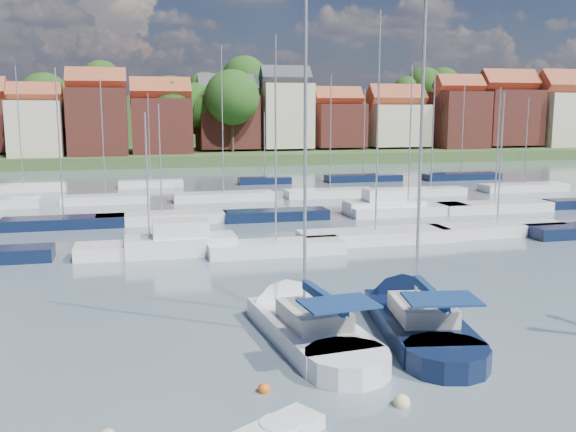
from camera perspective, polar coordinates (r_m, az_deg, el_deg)
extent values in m
plane|color=#4B5865|center=(61.94, -5.97, 0.86)|extent=(260.00, 260.00, 0.00)
cube|color=silver|center=(26.35, 1.87, -10.39)|extent=(3.82, 7.69, 1.20)
cone|color=silver|center=(30.49, -1.32, -7.61)|extent=(3.44, 3.90, 3.09)
cylinder|color=silver|center=(23.18, 5.29, -13.29)|extent=(3.38, 3.38, 1.20)
cube|color=beige|center=(25.59, 2.31, -8.76)|extent=(2.46, 3.29, 0.70)
cylinder|color=#B2B2B7|center=(25.31, 1.54, 6.09)|extent=(0.14, 0.14, 13.72)
cylinder|color=#B2B2B7|center=(24.43, 3.22, -7.57)|extent=(0.52, 4.11, 0.10)
cube|color=navy|center=(24.38, 3.22, -7.23)|extent=(0.69, 3.92, 0.35)
cube|color=navy|center=(23.17, 4.51, -7.76)|extent=(2.80, 2.11, 0.08)
cube|color=black|center=(27.58, 11.50, -9.67)|extent=(4.32, 7.89, 1.20)
cone|color=black|center=(31.89, 9.25, -6.96)|extent=(3.68, 4.10, 3.12)
cylinder|color=black|center=(24.23, 13.89, -12.50)|extent=(3.59, 3.59, 1.20)
cube|color=beige|center=(26.81, 11.86, -8.10)|extent=(2.67, 3.44, 0.70)
cylinder|color=#B2B2B7|center=(26.62, 11.74, 6.54)|extent=(0.14, 0.14, 14.16)
cylinder|color=#B2B2B7|center=(25.61, 12.56, -6.97)|extent=(0.79, 4.11, 0.10)
cube|color=navy|center=(25.57, 12.57, -6.65)|extent=(0.96, 3.94, 0.35)
cube|color=navy|center=(24.29, 13.49, -7.18)|extent=(2.92, 2.29, 0.08)
cube|color=silver|center=(19.17, -0.71, -18.59)|extent=(2.80, 2.36, 0.50)
cylinder|color=silver|center=(19.10, -0.71, -18.22)|extent=(1.19, 1.19, 0.32)
sphere|color=#D85914|center=(21.91, -2.13, -15.36)|extent=(0.42, 0.42, 0.42)
sphere|color=beige|center=(21.31, 10.07, -16.26)|extent=(0.55, 0.55, 0.55)
sphere|color=#D85914|center=(31.21, 12.86, -7.92)|extent=(0.51, 0.51, 0.51)
cube|color=silver|center=(41.87, -12.19, -2.96)|extent=(9.22, 2.58, 1.00)
cylinder|color=#B2B2B7|center=(41.14, -12.41, 3.30)|extent=(0.12, 0.12, 8.18)
cube|color=silver|center=(41.25, -1.08, -2.93)|extent=(8.78, 2.46, 1.00)
cylinder|color=#B2B2B7|center=(40.39, -1.10, 5.45)|extent=(0.12, 0.12, 11.06)
cube|color=silver|center=(45.37, 7.76, -1.88)|extent=(10.79, 3.02, 1.00)
cylinder|color=#B2B2B7|center=(44.51, 7.99, 8.19)|extent=(0.12, 0.12, 14.87)
cube|color=silver|center=(50.02, 18.07, -1.20)|extent=(10.13, 2.84, 1.00)
cylinder|color=#B2B2B7|center=(49.36, 18.38, 4.85)|extent=(0.12, 0.12, 9.59)
cube|color=silver|center=(41.73, -9.50, -2.71)|extent=(7.00, 2.60, 1.40)
cube|color=silver|center=(41.51, -9.54, -1.22)|extent=(3.50, 2.20, 1.30)
cube|color=black|center=(53.37, -19.30, -0.62)|extent=(9.30, 2.60, 1.00)
cylinder|color=#B2B2B7|center=(52.70, -19.67, 6.07)|extent=(0.12, 0.12, 11.48)
cube|color=silver|center=(53.51, -11.13, -0.24)|extent=(10.40, 2.91, 1.00)
cylinder|color=#B2B2B7|center=(52.92, -11.30, 4.98)|extent=(0.12, 0.12, 8.77)
cube|color=black|center=(54.00, -1.06, 0.02)|extent=(8.80, 2.46, 1.00)
cylinder|color=#B2B2B7|center=(53.29, -1.09, 8.18)|extent=(0.12, 0.12, 14.33)
cube|color=silver|center=(57.64, 10.60, 0.46)|extent=(10.73, 3.00, 1.00)
cylinder|color=#B2B2B7|center=(57.01, 10.80, 7.00)|extent=(0.12, 0.12, 12.14)
cube|color=silver|center=(61.40, 17.87, 0.71)|extent=(10.48, 2.93, 1.00)
cylinder|color=#B2B2B7|center=(60.85, 18.14, 5.97)|extent=(0.12, 0.12, 10.28)
cube|color=silver|center=(57.62, 8.51, 0.67)|extent=(7.00, 2.60, 1.40)
cube|color=silver|center=(57.47, 8.54, 1.75)|extent=(3.50, 2.20, 1.30)
cube|color=silver|center=(65.87, -15.90, 1.37)|extent=(8.49, 2.38, 1.00)
cylinder|color=#B2B2B7|center=(65.33, -16.14, 6.72)|extent=(0.12, 0.12, 11.31)
cube|color=silver|center=(65.70, -5.74, 1.67)|extent=(10.16, 2.85, 1.00)
cylinder|color=#B2B2B7|center=(65.11, -5.85, 8.48)|extent=(0.12, 0.12, 14.59)
cube|color=silver|center=(68.30, 3.75, 1.99)|extent=(9.53, 2.67, 1.00)
cylinder|color=#B2B2B7|center=(67.77, 3.81, 7.41)|extent=(0.12, 0.12, 11.91)
cube|color=silver|center=(71.09, 12.57, 2.08)|extent=(7.62, 2.13, 1.00)
cylinder|color=#B2B2B7|center=(70.57, 12.77, 7.37)|extent=(0.12, 0.12, 12.13)
cube|color=silver|center=(78.05, 20.20, 2.36)|extent=(10.17, 2.85, 1.00)
cylinder|color=#B2B2B7|center=(77.63, 20.43, 6.29)|extent=(0.12, 0.12, 9.73)
cube|color=silver|center=(78.71, -22.46, 2.28)|extent=(9.24, 2.59, 1.00)
cylinder|color=#B2B2B7|center=(78.24, -22.78, 7.43)|extent=(0.12, 0.12, 13.17)
cube|color=silver|center=(78.54, -12.10, 2.77)|extent=(7.57, 2.12, 1.00)
cylinder|color=#B2B2B7|center=(78.11, -12.24, 6.87)|extent=(0.12, 0.12, 10.24)
cube|color=black|center=(80.29, -2.08, 3.12)|extent=(6.58, 1.84, 1.00)
cylinder|color=#B2B2B7|center=(79.92, -2.10, 6.33)|extent=(0.12, 0.12, 8.01)
cube|color=black|center=(83.82, 6.72, 3.33)|extent=(9.92, 2.78, 1.00)
cylinder|color=#B2B2B7|center=(83.40, 6.80, 7.40)|extent=(0.12, 0.12, 10.92)
cube|color=black|center=(88.42, 15.10, 3.38)|extent=(10.55, 2.95, 1.00)
cylinder|color=#B2B2B7|center=(88.02, 15.28, 7.44)|extent=(0.12, 0.12, 11.51)
cube|color=#3D572B|center=(138.24, -10.32, 5.61)|extent=(200.00, 70.00, 3.00)
cube|color=#3D572B|center=(162.97, -10.91, 7.81)|extent=(200.00, 60.00, 14.00)
cube|color=beige|center=(110.73, -21.42, 7.19)|extent=(8.09, 8.80, 8.96)
cube|color=brown|center=(110.71, -21.59, 10.02)|extent=(8.25, 4.00, 4.00)
cube|color=brown|center=(110.79, -16.53, 7.97)|extent=(9.36, 10.17, 10.97)
cube|color=brown|center=(110.86, -16.69, 11.40)|extent=(9.54, 4.63, 4.63)
cube|color=brown|center=(112.51, -11.18, 7.80)|extent=(9.90, 8.56, 9.42)
cube|color=brown|center=(112.52, -11.27, 10.82)|extent=(10.10, 4.90, 4.90)
cube|color=brown|center=(118.64, -5.37, 8.32)|extent=(10.59, 8.93, 9.49)
cube|color=#383A42|center=(118.68, -5.42, 11.24)|extent=(10.80, 5.24, 5.24)
cube|color=beige|center=(119.80, -0.23, 8.89)|extent=(9.01, 8.61, 11.65)
cube|color=#383A42|center=(119.93, -0.23, 12.20)|extent=(9.19, 4.46, 4.46)
cube|color=brown|center=(123.82, 4.40, 8.04)|extent=(9.10, 9.34, 8.00)
cube|color=brown|center=(123.80, 4.43, 10.40)|extent=(9.28, 4.50, 4.50)
cube|color=beige|center=(127.58, 9.54, 7.95)|extent=(10.86, 9.59, 7.88)
cube|color=brown|center=(127.57, 9.61, 10.31)|extent=(11.07, 5.37, 5.37)
cube|color=brown|center=(130.29, 14.85, 8.21)|extent=(9.18, 9.96, 10.97)
cube|color=brown|center=(130.35, 14.97, 11.11)|extent=(9.36, 4.54, 4.54)
cube|color=brown|center=(137.17, 18.84, 8.28)|extent=(11.39, 9.67, 10.76)
cube|color=brown|center=(137.26, 19.00, 11.10)|extent=(11.62, 5.64, 5.64)
cube|color=beige|center=(142.95, 23.62, 7.79)|extent=(12.95, 8.52, 10.80)
cube|color=brown|center=(143.01, 23.81, 10.58)|extent=(13.21, 6.41, 6.41)
cylinder|color=#382619|center=(150.90, 11.96, 8.99)|extent=(0.50, 0.50, 4.47)
sphere|color=#2C591C|center=(150.99, 12.04, 11.29)|extent=(8.18, 8.18, 8.18)
cylinder|color=#382619|center=(117.34, -8.04, 6.74)|extent=(0.50, 0.50, 4.46)
sphere|color=#2C591C|center=(117.22, -8.11, 9.69)|extent=(8.15, 8.15, 8.15)
cylinder|color=#382619|center=(136.41, -3.86, 9.17)|extent=(0.50, 0.50, 5.15)
sphere|color=#2C591C|center=(136.55, -3.89, 12.10)|extent=(9.41, 9.41, 9.41)
cylinder|color=#382619|center=(137.13, -16.13, 8.87)|extent=(0.50, 0.50, 4.56)
sphere|color=#2C591C|center=(137.25, -16.25, 11.45)|extent=(8.34, 8.34, 8.34)
cylinder|color=#382619|center=(126.96, -20.63, 6.58)|extent=(0.50, 0.50, 5.15)
sphere|color=#2C591C|center=(126.88, -20.82, 9.74)|extent=(9.42, 9.42, 9.42)
cylinder|color=#382619|center=(127.44, -3.79, 6.86)|extent=(0.50, 0.50, 3.77)
sphere|color=#2C591C|center=(127.32, -3.82, 9.16)|extent=(6.89, 6.89, 6.89)
cylinder|color=#382619|center=(113.08, -4.95, 6.89)|extent=(0.50, 0.50, 5.21)
sphere|color=#2C591C|center=(112.99, -5.00, 10.47)|extent=(9.53, 9.53, 9.53)
cylinder|color=#382619|center=(141.11, 16.23, 6.60)|extent=(0.50, 0.50, 2.97)
sphere|color=#2C591C|center=(140.99, 16.30, 8.23)|extent=(5.44, 5.44, 5.44)
cylinder|color=#382619|center=(114.79, -10.24, 6.72)|extent=(0.50, 0.50, 4.84)
sphere|color=#2C591C|center=(114.69, -10.33, 10.00)|extent=(8.85, 8.85, 8.85)
cylinder|color=#382619|center=(149.37, 10.48, 8.90)|extent=(0.50, 0.50, 3.72)
sphere|color=#2C591C|center=(149.42, 10.54, 10.83)|extent=(6.80, 6.80, 6.80)
cylinder|color=#382619|center=(130.71, 14.86, 6.69)|extent=(0.50, 0.50, 4.05)
sphere|color=#2C591C|center=(130.59, 14.96, 9.10)|extent=(7.40, 7.40, 7.40)
cylinder|color=#382619|center=(134.84, -7.38, 8.83)|extent=(0.50, 0.50, 3.93)
sphere|color=#2C591C|center=(134.90, -7.43, 11.09)|extent=(7.19, 7.19, 7.19)
cylinder|color=#382619|center=(127.08, 4.14, 6.86)|extent=(0.50, 0.50, 3.82)
sphere|color=#2C591C|center=(126.95, 4.17, 9.20)|extent=(6.99, 6.99, 6.99)
cylinder|color=#382619|center=(114.37, -18.43, 6.04)|extent=(0.50, 0.50, 3.48)
sphere|color=#2C591C|center=(114.22, -18.55, 8.40)|extent=(6.37, 6.37, 6.37)
cylinder|color=#382619|center=(140.01, 14.41, 6.66)|extent=(0.50, 0.50, 2.99)
sphere|color=#2C591C|center=(139.90, 14.47, 8.31)|extent=(5.46, 5.46, 5.46)
cylinder|color=#382619|center=(120.48, -8.11, 6.52)|extent=(0.50, 0.50, 3.25)
sphere|color=#2C591C|center=(120.34, -8.16, 8.61)|extent=(5.94, 5.94, 5.94)
cylinder|color=#382619|center=(121.71, -11.33, 6.39)|extent=(0.50, 0.50, 2.98)
sphere|color=#2C591C|center=(121.57, -11.39, 8.30)|extent=(5.46, 5.46, 5.46)
cylinder|color=#382619|center=(159.98, 13.58, 9.25)|extent=(0.50, 0.50, 4.29)
sphere|color=#2C591C|center=(160.09, 13.66, 11.33)|extent=(7.84, 7.84, 7.84)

